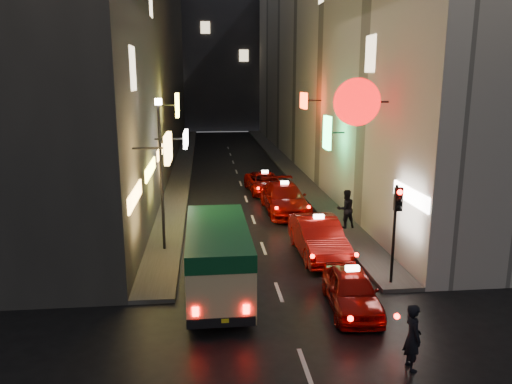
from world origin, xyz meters
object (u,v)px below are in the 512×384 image
object	(u,v)px
traffic_light	(397,214)
lamp_post	(161,165)
pedestrian_crossing	(413,333)
taxi_near	(352,287)
minibus	(218,253)

from	to	relation	value
traffic_light	lamp_post	bearing A→B (deg)	151.09
pedestrian_crossing	lamp_post	size ratio (longest dim) A/B	0.32
taxi_near	pedestrian_crossing	xyz separation A→B (m)	(0.55, -3.42, 0.24)
minibus	lamp_post	world-z (taller)	lamp_post
minibus	lamp_post	size ratio (longest dim) A/B	0.92
minibus	lamp_post	bearing A→B (deg)	114.87
pedestrian_crossing	traffic_light	xyz separation A→B (m)	(1.36, 4.85, 1.70)
pedestrian_crossing	lamp_post	bearing A→B (deg)	34.32
pedestrian_crossing	lamp_post	distance (m)	11.93
taxi_near	pedestrian_crossing	distance (m)	3.47
pedestrian_crossing	lamp_post	xyz separation A→B (m)	(-6.84, 9.38, 2.74)
minibus	taxi_near	bearing A→B (deg)	-18.16
minibus	taxi_near	size ratio (longest dim) A/B	1.19
pedestrian_crossing	taxi_near	bearing A→B (deg)	7.30
taxi_near	traffic_light	xyz separation A→B (m)	(1.91, 1.44, 1.95)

